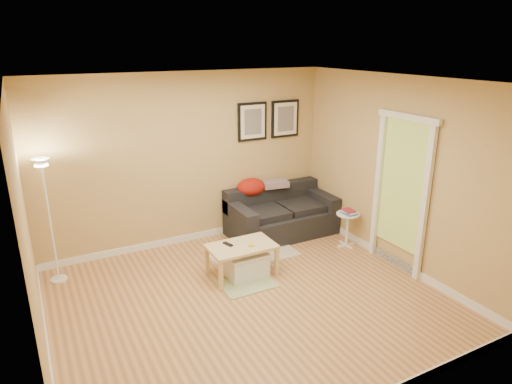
% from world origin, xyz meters
% --- Properties ---
extents(floor, '(4.50, 4.50, 0.00)m').
position_xyz_m(floor, '(0.00, 0.00, 0.00)').
color(floor, tan).
rests_on(floor, ground).
extents(ceiling, '(4.50, 4.50, 0.00)m').
position_xyz_m(ceiling, '(0.00, 0.00, 2.60)').
color(ceiling, white).
rests_on(ceiling, wall_back).
extents(wall_back, '(4.50, 0.00, 4.50)m').
position_xyz_m(wall_back, '(0.00, 2.00, 1.30)').
color(wall_back, tan).
rests_on(wall_back, ground).
extents(wall_front, '(4.50, 0.00, 4.50)m').
position_xyz_m(wall_front, '(0.00, -2.00, 1.30)').
color(wall_front, tan).
rests_on(wall_front, ground).
extents(wall_left, '(0.00, 4.00, 4.00)m').
position_xyz_m(wall_left, '(-2.25, 0.00, 1.30)').
color(wall_left, tan).
rests_on(wall_left, ground).
extents(wall_right, '(0.00, 4.00, 4.00)m').
position_xyz_m(wall_right, '(2.25, 0.00, 1.30)').
color(wall_right, tan).
rests_on(wall_right, ground).
extents(baseboard_back, '(4.50, 0.02, 0.10)m').
position_xyz_m(baseboard_back, '(0.00, 1.99, 0.05)').
color(baseboard_back, white).
rests_on(baseboard_back, ground).
extents(baseboard_left, '(0.02, 4.00, 0.10)m').
position_xyz_m(baseboard_left, '(-2.24, 0.00, 0.05)').
color(baseboard_left, white).
rests_on(baseboard_left, ground).
extents(baseboard_right, '(0.02, 4.00, 0.10)m').
position_xyz_m(baseboard_right, '(2.24, 0.00, 0.05)').
color(baseboard_right, white).
rests_on(baseboard_right, ground).
extents(sofa, '(1.70, 0.90, 0.75)m').
position_xyz_m(sofa, '(1.38, 1.53, 0.38)').
color(sofa, black).
rests_on(sofa, ground).
extents(red_throw, '(0.48, 0.36, 0.28)m').
position_xyz_m(red_throw, '(0.99, 1.85, 0.77)').
color(red_throw, '#A6220F').
rests_on(red_throw, sofa).
extents(plaid_throw, '(0.45, 0.32, 0.10)m').
position_xyz_m(plaid_throw, '(1.40, 1.80, 0.78)').
color(plaid_throw, tan).
rests_on(plaid_throw, sofa).
extents(framed_print_left, '(0.50, 0.04, 0.60)m').
position_xyz_m(framed_print_left, '(1.08, 1.98, 1.80)').
color(framed_print_left, black).
rests_on(framed_print_left, wall_back).
extents(framed_print_right, '(0.50, 0.04, 0.60)m').
position_xyz_m(framed_print_right, '(1.68, 1.98, 1.80)').
color(framed_print_right, black).
rests_on(framed_print_right, wall_back).
extents(area_rug, '(1.25, 0.85, 0.01)m').
position_xyz_m(area_rug, '(0.63, 1.14, 0.01)').
color(area_rug, beige).
rests_on(area_rug, ground).
extents(green_runner, '(0.70, 0.50, 0.01)m').
position_xyz_m(green_runner, '(0.15, 0.33, 0.01)').
color(green_runner, '#668C4C').
rests_on(green_runner, ground).
extents(coffee_table, '(0.96, 0.68, 0.44)m').
position_xyz_m(coffee_table, '(0.20, 0.60, 0.22)').
color(coffee_table, beige).
rests_on(coffee_table, ground).
extents(remote_control, '(0.09, 0.17, 0.02)m').
position_xyz_m(remote_control, '(0.04, 0.69, 0.45)').
color(remote_control, black).
rests_on(remote_control, coffee_table).
extents(tape_roll, '(0.07, 0.07, 0.03)m').
position_xyz_m(tape_roll, '(0.30, 0.51, 0.45)').
color(tape_roll, yellow).
rests_on(tape_roll, coffee_table).
extents(storage_bin, '(0.54, 0.40, 0.33)m').
position_xyz_m(storage_bin, '(0.24, 0.55, 0.17)').
color(storage_bin, white).
rests_on(storage_bin, ground).
extents(side_table, '(0.35, 0.35, 0.53)m').
position_xyz_m(side_table, '(2.02, 0.66, 0.27)').
color(side_table, white).
rests_on(side_table, ground).
extents(book_stack, '(0.23, 0.26, 0.07)m').
position_xyz_m(book_stack, '(2.02, 0.64, 0.57)').
color(book_stack, '#3657A4').
rests_on(book_stack, side_table).
extents(floor_lamp, '(0.22, 0.22, 1.66)m').
position_xyz_m(floor_lamp, '(-2.00, 1.60, 0.79)').
color(floor_lamp, white).
rests_on(floor_lamp, ground).
extents(doorway, '(0.12, 1.01, 2.13)m').
position_xyz_m(doorway, '(2.20, -0.15, 1.02)').
color(doorway, white).
rests_on(doorway, ground).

